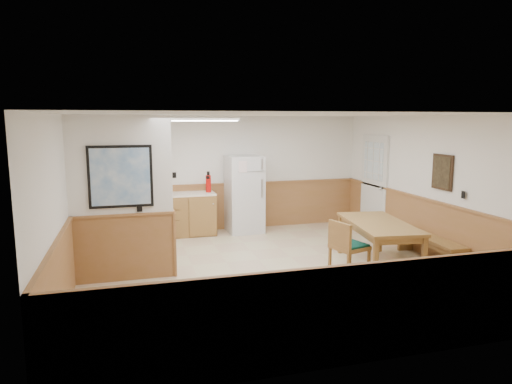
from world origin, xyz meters
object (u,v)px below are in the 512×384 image
object	(u,v)px
dining_bench	(430,242)
dining_table	(379,228)
fire_extinguisher	(208,183)
soap_bottle	(124,191)
dining_chair	(345,243)
refrigerator	(244,194)

from	to	relation	value
dining_bench	dining_table	bearing A→B (deg)	-179.58
fire_extinguisher	soap_bottle	size ratio (longest dim) A/B	2.08
dining_chair	soap_bottle	size ratio (longest dim) A/B	3.99
dining_chair	soap_bottle	bearing A→B (deg)	121.56
dining_chair	soap_bottle	xyz separation A→B (m)	(-3.36, 3.10, 0.51)
fire_extinguisher	soap_bottle	world-z (taller)	fire_extinguisher
soap_bottle	dining_table	bearing A→B (deg)	-35.68
dining_table	fire_extinguisher	bearing A→B (deg)	136.32
refrigerator	fire_extinguisher	size ratio (longest dim) A/B	3.75
dining_chair	fire_extinguisher	world-z (taller)	fire_extinguisher
refrigerator	dining_table	xyz separation A→B (m)	(1.56, -2.91, -0.17)
dining_table	dining_bench	world-z (taller)	dining_table
dining_bench	fire_extinguisher	distance (m)	4.53
dining_chair	soap_bottle	distance (m)	4.60
dining_bench	soap_bottle	bearing A→B (deg)	152.26
soap_bottle	fire_extinguisher	bearing A→B (deg)	1.08
soap_bottle	refrigerator	bearing A→B (deg)	-0.01
dining_bench	dining_chair	world-z (taller)	dining_chair
dining_bench	fire_extinguisher	bearing A→B (deg)	140.65
dining_table	soap_bottle	xyz separation A→B (m)	(-4.06, 2.91, 0.35)
refrigerator	dining_table	distance (m)	3.31
refrigerator	soap_bottle	xyz separation A→B (m)	(-2.50, 0.00, 0.17)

